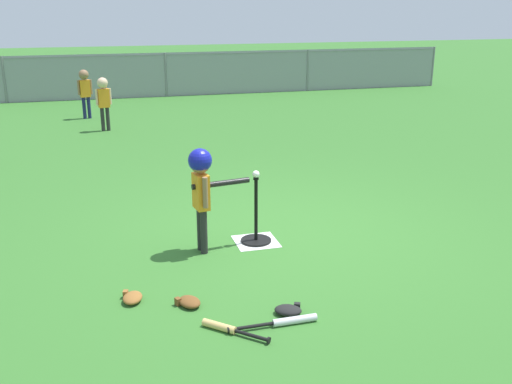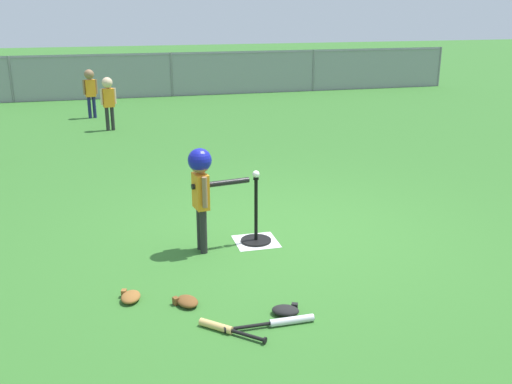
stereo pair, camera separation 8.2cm
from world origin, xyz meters
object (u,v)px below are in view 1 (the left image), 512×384
(spare_bat_silver, at_px, (286,321))
(glove_by_plate, at_px, (189,302))
(batter_child, at_px, (202,179))
(glove_tossed_aside, at_px, (289,310))
(spare_bat_wood, at_px, (226,328))
(baseball_on_tee, at_px, (256,174))
(fielder_deep_right, at_px, (103,97))
(glove_near_bats, at_px, (132,298))
(fielder_near_left, at_px, (85,87))
(batting_tee, at_px, (256,232))

(spare_bat_silver, bearing_deg, glove_by_plate, 143.40)
(batter_child, xyz_separation_m, glove_tossed_aside, (0.43, -1.43, -0.72))
(spare_bat_wood, bearing_deg, baseball_on_tee, 67.16)
(glove_by_plate, bearing_deg, fielder_deep_right, 93.49)
(baseball_on_tee, height_order, glove_by_plate, baseball_on_tee)
(spare_bat_silver, xyz_separation_m, glove_tossed_aside, (0.07, 0.15, 0.01))
(baseball_on_tee, bearing_deg, fielder_deep_right, 102.30)
(baseball_on_tee, height_order, spare_bat_silver, baseball_on_tee)
(glove_near_bats, distance_m, glove_tossed_aside, 1.32)
(batter_child, xyz_separation_m, fielder_near_left, (-1.12, 7.69, -0.09))
(batter_child, height_order, spare_bat_wood, batter_child)
(glove_by_plate, distance_m, glove_near_bats, 0.49)
(spare_bat_silver, height_order, glove_tossed_aside, glove_tossed_aside)
(fielder_deep_right, relative_size, spare_bat_wood, 2.27)
(fielder_near_left, xyz_separation_m, spare_bat_wood, (1.01, -9.24, -0.64))
(fielder_near_left, height_order, spare_bat_silver, fielder_near_left)
(spare_bat_wood, bearing_deg, fielder_deep_right, 94.79)
(baseball_on_tee, xyz_separation_m, fielder_near_left, (-1.70, 7.60, -0.07))
(batter_child, relative_size, glove_by_plate, 4.02)
(baseball_on_tee, xyz_separation_m, spare_bat_silver, (-0.22, -1.67, -0.71))
(batter_child, distance_m, fielder_near_left, 7.77)
(fielder_deep_right, distance_m, glove_by_plate, 7.38)
(batting_tee, relative_size, spare_bat_wood, 1.54)
(glove_by_plate, xyz_separation_m, glove_near_bats, (-0.45, 0.20, 0.00))
(batting_tee, bearing_deg, fielder_deep_right, 102.30)
(glove_by_plate, bearing_deg, batter_child, 73.22)
(spare_bat_wood, relative_size, glove_by_plate, 1.72)
(baseball_on_tee, distance_m, spare_bat_wood, 1.92)
(batting_tee, distance_m, glove_by_plate, 1.47)
(fielder_deep_right, relative_size, spare_bat_silver, 1.43)
(batting_tee, relative_size, fielder_near_left, 0.67)
(batting_tee, distance_m, baseball_on_tee, 0.63)
(fielder_deep_right, bearing_deg, fielder_near_left, 103.83)
(fielder_deep_right, bearing_deg, batter_child, -82.98)
(batter_child, distance_m, fielder_deep_right, 6.31)
(batter_child, height_order, fielder_near_left, batter_child)
(glove_by_plate, bearing_deg, baseball_on_tee, 52.34)
(baseball_on_tee, distance_m, glove_near_bats, 1.80)
(fielder_deep_right, distance_m, fielder_near_left, 1.47)
(fielder_near_left, bearing_deg, baseball_on_tee, -77.41)
(baseball_on_tee, xyz_separation_m, glove_near_bats, (-1.35, -0.97, -0.71))
(batting_tee, height_order, spare_bat_silver, batting_tee)
(fielder_deep_right, height_order, spare_bat_wood, fielder_deep_right)
(fielder_deep_right, distance_m, spare_bat_silver, 7.95)
(batting_tee, height_order, batter_child, batter_child)
(batting_tee, bearing_deg, glove_tossed_aside, -95.55)
(baseball_on_tee, xyz_separation_m, fielder_deep_right, (-1.35, 6.18, -0.07))
(glove_tossed_aside, bearing_deg, spare_bat_silver, -115.66)
(batter_child, bearing_deg, glove_tossed_aside, -73.31)
(baseball_on_tee, distance_m, spare_bat_silver, 1.83)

